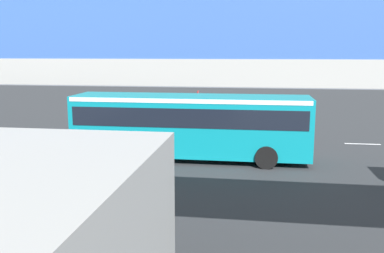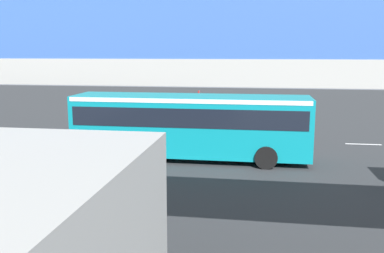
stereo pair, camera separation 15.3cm
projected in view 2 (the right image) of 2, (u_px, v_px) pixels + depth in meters
ground at (219, 153)px, 22.26m from camera, size 80.00×80.00×0.00m
city_bus at (190, 121)px, 20.81m from camera, size 11.54×2.85×3.15m
bicycle_orange at (35, 151)px, 21.11m from camera, size 1.77×0.44×0.96m
bicycle_black at (22, 161)px, 19.19m from camera, size 1.77×0.44×0.96m
pedestrian at (175, 123)px, 26.18m from camera, size 0.38×0.38×1.79m
traffic_sign at (199, 105)px, 27.01m from camera, size 0.08×0.60×2.80m
lane_dash_leftmost at (363, 144)px, 24.42m from camera, size 2.00×0.20×0.01m
lane_dash_left at (292, 142)px, 25.03m from camera, size 2.00×0.20×0.01m
lane_dash_centre at (225, 140)px, 25.63m from camera, size 2.00×0.20×0.01m
lane_dash_right at (160, 138)px, 26.24m from camera, size 2.00×0.20×0.01m
lane_dash_rightmost at (98, 136)px, 26.85m from camera, size 2.00×0.20×0.01m
pedestrian_overpass at (168, 83)px, 9.16m from camera, size 31.25×2.60×6.24m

